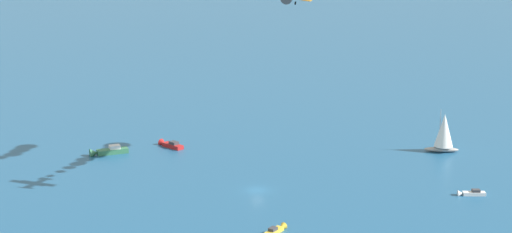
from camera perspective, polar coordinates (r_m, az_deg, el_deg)
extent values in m
plane|color=#1E517A|center=(150.63, 0.07, -5.46)|extent=(2000.00, 2000.00, 0.00)
cube|color=white|center=(153.50, 15.78, -5.49)|extent=(4.43, 2.36, 0.68)
cone|color=white|center=(152.85, 14.84, -5.51)|extent=(1.39, 1.58, 1.35)
cube|color=#38383D|center=(153.40, 15.91, -5.28)|extent=(1.70, 1.42, 0.51)
ellipsoid|color=#9E9993|center=(180.94, 13.50, -2.37)|extent=(8.01, 4.47, 1.08)
cylinder|color=#B2B2B7|center=(179.57, 13.41, -0.84)|extent=(0.14, 0.14, 8.88)
cone|color=white|center=(179.83, 13.71, -0.99)|extent=(5.36, 5.36, 7.55)
cube|color=gold|center=(130.04, 1.34, -8.48)|extent=(3.99, 3.74, 0.66)
cone|color=gold|center=(132.01, 1.95, -8.14)|extent=(1.67, 1.70, 1.33)
cube|color=#38383D|center=(129.58, 1.26, -8.29)|extent=(1.79, 1.76, 0.50)
cube|color=#33704C|center=(177.45, -10.53, -2.53)|extent=(7.14, 3.23, 1.10)
cone|color=#33704C|center=(176.69, -11.87, -2.67)|extent=(2.08, 2.45, 2.20)
cube|color=silver|center=(177.29, -10.38, -2.22)|extent=(2.65, 2.11, 0.83)
cube|color=#B21E1E|center=(180.15, -6.16, -2.16)|extent=(4.61, 5.78, 0.91)
cone|color=#B21E1E|center=(182.74, -6.87, -1.96)|extent=(2.32, 2.21, 1.82)
cube|color=#38383D|center=(179.62, -6.08, -1.95)|extent=(2.30, 2.46, 0.68)
cylinder|color=black|center=(139.33, 2.92, 8.35)|extent=(0.50, 0.59, 0.61)
cylinder|color=black|center=(139.93, 2.22, 8.45)|extent=(0.50, 0.59, 0.61)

